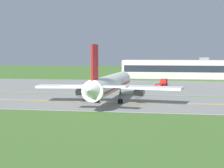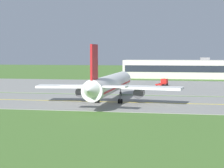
# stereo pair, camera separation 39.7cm
# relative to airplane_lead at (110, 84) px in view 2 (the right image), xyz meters

# --- Properties ---
(ground_plane) EXTENTS (500.00, 500.00, 0.00)m
(ground_plane) POSITION_rel_airplane_lead_xyz_m (-1.41, 0.73, -4.13)
(ground_plane) COLOR #47702D
(taxiway_strip) EXTENTS (240.00, 28.00, 0.10)m
(taxiway_strip) POSITION_rel_airplane_lead_xyz_m (-1.41, 0.73, -4.08)
(taxiway_strip) COLOR gray
(taxiway_strip) RESTS_ON ground
(apron_pad) EXTENTS (140.00, 52.00, 0.10)m
(apron_pad) POSITION_rel_airplane_lead_xyz_m (8.59, 42.73, -4.08)
(apron_pad) COLOR gray
(apron_pad) RESTS_ON ground
(taxiway_centreline) EXTENTS (220.00, 0.60, 0.01)m
(taxiway_centreline) POSITION_rel_airplane_lead_xyz_m (-1.41, 0.73, -4.03)
(taxiway_centreline) COLOR yellow
(taxiway_centreline) RESTS_ON taxiway_strip
(airplane_lead) EXTENTS (32.51, 39.57, 12.70)m
(airplane_lead) POSITION_rel_airplane_lead_xyz_m (0.00, 0.00, 0.00)
(airplane_lead) COLOR white
(airplane_lead) RESTS_ON ground
(service_truck_catering) EXTENTS (3.95, 6.72, 2.59)m
(service_truck_catering) POSITION_rel_airplane_lead_xyz_m (9.81, 44.55, -2.95)
(service_truck_catering) COLOR red
(service_truck_catering) RESTS_ON ground
(terminal_building) EXTENTS (50.01, 13.33, 9.08)m
(terminal_building) POSITION_rel_airplane_lead_xyz_m (15.85, 86.86, -0.17)
(terminal_building) COLOR beige
(terminal_building) RESTS_ON ground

